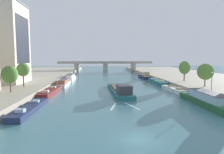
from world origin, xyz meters
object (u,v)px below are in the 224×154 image
object	(u,v)px
tree_left_distant	(10,75)
bridge_far	(105,65)
moored_boat_left_downstream	(70,78)
tree_left_third	(23,70)
tree_right_distant	(185,68)
moored_boat_left_second	(30,108)
moored_boat_left_end	(50,92)
tree_right_end_of_row	(205,72)
moored_boat_right_lone	(144,76)
moored_boat_right_downstream	(157,82)
lamppost_right_bank	(212,81)
moored_boat_left_near	(74,75)
moored_boat_right_midway	(207,100)
moored_boat_right_second	(173,89)
moored_boat_left_midway	(64,83)
barge_midriver	(120,90)

from	to	relation	value
tree_left_distant	bridge_far	size ratio (longest dim) A/B	0.10
moored_boat_left_downstream	tree_left_third	xyz separation A→B (m)	(-8.30, -27.62, 4.98)
tree_right_distant	moored_boat_left_second	bearing A→B (deg)	-144.57
moored_boat_left_end	tree_right_end_of_row	size ratio (longest dim) A/B	2.43
moored_boat_right_lone	moored_boat_right_downstream	bearing A→B (deg)	-87.58
moored_boat_left_end	tree_right_end_of_row	distance (m)	40.72
lamppost_right_bank	moored_boat_left_near	bearing A→B (deg)	122.93
bridge_far	moored_boat_left_near	bearing A→B (deg)	-118.84
tree_right_distant	lamppost_right_bank	world-z (taller)	tree_right_distant
moored_boat_left_end	moored_boat_right_midway	size ratio (longest dim) A/B	0.89
moored_boat_left_downstream	moored_boat_left_near	world-z (taller)	moored_boat_left_downstream
moored_boat_right_lone	tree_right_distant	world-z (taller)	tree_right_distant
moored_boat_left_second	moored_boat_right_downstream	distance (m)	47.17
moored_boat_right_second	moored_boat_right_lone	world-z (taller)	moored_boat_right_lone
moored_boat_left_end	moored_boat_left_midway	bearing A→B (deg)	86.49
moored_boat_right_second	moored_boat_right_downstream	xyz separation A→B (m)	(0.20, 15.45, 0.16)
moored_boat_left_near	moored_boat_right_midway	xyz separation A→B (m)	(32.79, -61.03, 0.45)
moored_boat_right_downstream	lamppost_right_bank	size ratio (longest dim) A/B	3.65
moored_boat_left_midway	tree_right_end_of_row	bearing A→B (deg)	-20.61
moored_boat_right_lone	bridge_far	distance (m)	44.62
moored_boat_left_near	tree_left_distant	size ratio (longest dim) A/B	2.17
moored_boat_left_downstream	tree_left_third	bearing A→B (deg)	-106.73
moored_boat_left_end	bridge_far	xyz separation A→B (m)	(16.69, 76.60, 3.78)
tree_left_distant	barge_midriver	bearing A→B (deg)	15.47
moored_boat_left_downstream	tree_right_distant	distance (m)	43.83
moored_boat_right_second	moored_boat_left_midway	bearing A→B (deg)	159.48
lamppost_right_bank	moored_boat_left_end	bearing A→B (deg)	165.67
moored_boat_left_end	moored_boat_right_lone	xyz separation A→B (m)	(32.52, 35.03, 0.34)
moored_boat_left_downstream	lamppost_right_bank	xyz separation A→B (m)	(36.02, -39.75, 3.02)
moored_boat_right_downstream	tree_right_distant	size ratio (longest dim) A/B	2.53
barge_midriver	moored_boat_left_end	xyz separation A→B (m)	(-17.85, -0.73, -0.23)
moored_boat_left_downstream	moored_boat_left_near	xyz separation A→B (m)	(-0.47, 16.59, -0.39)
barge_midriver	moored_boat_right_lone	xyz separation A→B (m)	(14.67, 34.29, 0.11)
moored_boat_left_downstream	bridge_far	xyz separation A→B (m)	(15.87, 46.27, 3.32)
tree_right_distant	moored_boat_right_lone	bearing A→B (deg)	109.60
moored_boat_right_second	bridge_far	distance (m)	76.03
barge_midriver	moored_boat_left_midway	distance (m)	21.84
moored_boat_right_midway	moored_boat_right_lone	distance (m)	49.13
moored_boat_left_second	moored_boat_left_downstream	world-z (taller)	moored_boat_left_downstream
tree_left_distant	tree_right_distant	xyz separation A→B (m)	(47.56, 18.63, 0.37)
moored_boat_left_midway	moored_boat_right_downstream	size ratio (longest dim) A/B	0.80
moored_boat_left_second	bridge_far	world-z (taller)	bridge_far
moored_boat_left_second	tree_left_distant	distance (m)	13.39
moored_boat_left_end	moored_boat_left_downstream	size ratio (longest dim) A/B	0.94
lamppost_right_bank	moored_boat_right_midway	bearing A→B (deg)	-128.22
tree_right_distant	lamppost_right_bank	distance (m)	22.28
moored_boat_left_downstream	tree_right_distant	world-z (taller)	tree_right_distant
barge_midriver	moored_boat_right_downstream	xyz separation A→B (m)	(15.40, 17.18, -0.18)
tree_left_third	lamppost_right_bank	bearing A→B (deg)	-15.30
barge_midriver	tree_right_end_of_row	size ratio (longest dim) A/B	3.92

